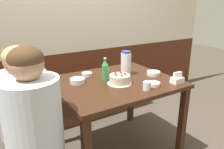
# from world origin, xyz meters

# --- Properties ---
(ground_plane) EXTENTS (12.00, 12.00, 0.00)m
(ground_plane) POSITION_xyz_m (0.00, 0.00, 0.00)
(ground_plane) COLOR #4C4238
(back_wall) EXTENTS (4.80, 0.04, 2.50)m
(back_wall) POSITION_xyz_m (0.00, 1.05, 1.25)
(back_wall) COLOR #4C2314
(back_wall) RESTS_ON ground_plane
(bench_seat) EXTENTS (1.90, 0.38, 0.43)m
(bench_seat) POSITION_xyz_m (0.00, 0.83, 0.21)
(bench_seat) COLOR #56331E
(bench_seat) RESTS_ON ground_plane
(dining_table) EXTENTS (1.12, 0.93, 0.76)m
(dining_table) POSITION_xyz_m (0.00, 0.00, 0.66)
(dining_table) COLOR #381E11
(dining_table) RESTS_ON ground_plane
(birthday_cake) EXTENTS (0.22, 0.22, 0.10)m
(birthday_cake) POSITION_xyz_m (-0.01, -0.09, 0.80)
(birthday_cake) COLOR white
(birthday_cake) RESTS_ON dining_table
(water_pitcher) EXTENTS (0.10, 0.10, 0.25)m
(water_pitcher) POSITION_xyz_m (0.20, 0.11, 0.88)
(water_pitcher) COLOR white
(water_pitcher) RESTS_ON dining_table
(soju_bottle) EXTENTS (0.06, 0.06, 0.22)m
(soju_bottle) POSITION_xyz_m (-0.07, 0.06, 0.87)
(soju_bottle) COLOR #388E4C
(soju_bottle) RESTS_ON dining_table
(napkin_holder) EXTENTS (0.11, 0.08, 0.11)m
(napkin_holder) POSITION_xyz_m (0.45, -0.35, 0.80)
(napkin_holder) COLOR white
(napkin_holder) RESTS_ON dining_table
(bowl_soup_white) EXTENTS (0.11, 0.11, 0.03)m
(bowl_soup_white) POSITION_xyz_m (0.23, -0.28, 0.78)
(bowl_soup_white) COLOR white
(bowl_soup_white) RESTS_ON dining_table
(bowl_rice_small) EXTENTS (0.14, 0.14, 0.04)m
(bowl_rice_small) POSITION_xyz_m (-0.32, 0.14, 0.78)
(bowl_rice_small) COLOR white
(bowl_rice_small) RESTS_ON dining_table
(bowl_side_dish) EXTENTS (0.14, 0.14, 0.04)m
(bowl_side_dish) POSITION_xyz_m (0.43, -0.06, 0.78)
(bowl_side_dish) COLOR white
(bowl_side_dish) RESTS_ON dining_table
(bowl_sauce_shallow) EXTENTS (0.10, 0.10, 0.04)m
(bowl_sauce_shallow) POSITION_xyz_m (-0.16, 0.28, 0.78)
(bowl_sauce_shallow) COLOR white
(bowl_sauce_shallow) RESTS_ON dining_table
(glass_water_tall) EXTENTS (0.07, 0.07, 0.07)m
(glass_water_tall) POSITION_xyz_m (0.10, -0.33, 0.80)
(glass_water_tall) COLOR silver
(glass_water_tall) RESTS_ON dining_table
(glass_tumbler_short) EXTENTS (0.07, 0.07, 0.07)m
(glass_tumbler_short) POSITION_xyz_m (0.02, 0.21, 0.80)
(glass_tumbler_short) COLOR silver
(glass_tumbler_short) RESTS_ON dining_table
(person_teal_shirt) EXTENTS (0.39, 0.39, 1.17)m
(person_teal_shirt) POSITION_xyz_m (-0.82, 0.06, 0.59)
(person_teal_shirt) COLOR #33333D
(person_teal_shirt) RESTS_ON ground_plane
(person_pale_blue_shirt) EXTENTS (0.38, 0.38, 1.22)m
(person_pale_blue_shirt) POSITION_xyz_m (-0.82, -0.28, 0.61)
(person_pale_blue_shirt) COLOR #33333D
(person_pale_blue_shirt) RESTS_ON ground_plane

